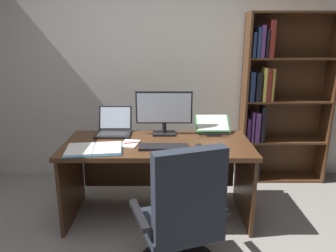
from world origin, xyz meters
name	(u,v)px	position (x,y,z in m)	size (l,w,h in m)	color
wall_back	(158,61)	(0.00, 1.95, 1.40)	(4.83, 0.12, 2.80)	beige
desk	(159,160)	(0.04, 0.98, 0.54)	(1.68, 0.77, 0.75)	#4C2D19
bookshelf	(276,101)	(1.36, 1.75, 0.96)	(0.99, 0.27, 1.92)	#4C2D19
office_chair	(183,225)	(0.23, 0.09, 0.43)	(0.70, 0.62, 1.01)	black
monitor	(165,112)	(0.09, 1.16, 0.96)	(0.54, 0.16, 0.42)	black
laptop	(115,129)	(-0.40, 1.17, 0.80)	(0.33, 0.34, 0.25)	black
keyboard	(164,147)	(0.09, 0.75, 0.76)	(0.42, 0.15, 0.02)	black
computer_mouse	(199,146)	(0.39, 0.75, 0.77)	(0.06, 0.10, 0.04)	black
reading_stand_with_book	(213,125)	(0.57, 1.22, 0.82)	(0.33, 0.26, 0.16)	black
open_binder	(95,149)	(-0.49, 0.70, 0.76)	(0.51, 0.38, 0.02)	#2D84C6
notepad	(130,144)	(-0.21, 0.86, 0.75)	(0.15, 0.21, 0.01)	silver
pen	(133,143)	(-0.19, 0.86, 0.76)	(0.01, 0.01, 0.14)	maroon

